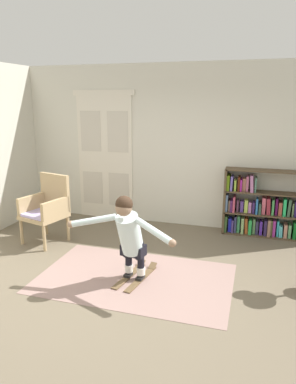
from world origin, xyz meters
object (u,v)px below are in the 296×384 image
at_px(bookshelf, 267,210).
at_px(skis_pair, 136,276).
at_px(wicker_chair, 47,207).
at_px(person_skier, 129,233).

distance_m(bookshelf, skis_pair, 2.68).
bearing_deg(bookshelf, wicker_chair, -159.52).
bearing_deg(skis_pair, wicker_chair, 156.23).
relative_size(wicker_chair, skis_pair, 1.34).
bearing_deg(skis_pair, person_skier, -99.43).
xyz_separation_m(skis_pair, person_skier, (-0.03, -0.17, 0.66)).
relative_size(skis_pair, person_skier, 0.57).
distance_m(skis_pair, person_skier, 0.68).
relative_size(wicker_chair, person_skier, 0.76).
bearing_deg(bookshelf, skis_pair, -128.54).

